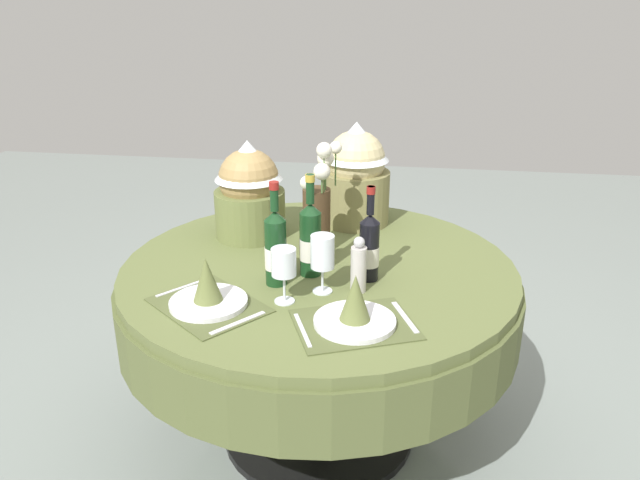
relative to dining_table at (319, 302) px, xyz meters
name	(u,v)px	position (x,y,z in m)	size (l,w,h in m)	color
ground	(319,431)	(0.00, 0.00, -0.58)	(8.00, 8.00, 0.00)	gray
dining_table	(319,302)	(0.00, 0.00, 0.00)	(1.42, 1.42, 0.73)	#5B6638
place_setting_left	(208,292)	(-0.29, -0.35, 0.19)	(0.43, 0.42, 0.16)	#4E562F
place_setting_right	(355,311)	(0.17, -0.40, 0.19)	(0.41, 0.37, 0.16)	#4E562F
flower_vase	(318,206)	(-0.02, 0.12, 0.32)	(0.13, 0.17, 0.42)	#47331E
wine_bottle_left	(310,239)	(-0.02, -0.08, 0.28)	(0.07, 0.07, 0.35)	#143819
wine_bottle_centre	(369,246)	(0.18, -0.09, 0.27)	(0.07, 0.07, 0.32)	black
wine_bottle_right	(276,247)	(-0.11, -0.17, 0.28)	(0.07, 0.07, 0.35)	#143819
wine_glass_left	(284,264)	(-0.06, -0.29, 0.28)	(0.08, 0.08, 0.18)	silver
wine_glass_right	(322,253)	(0.04, -0.21, 0.28)	(0.08, 0.08, 0.19)	silver
tumbler_near_right	(279,258)	(-0.13, -0.07, 0.19)	(0.07, 0.07, 0.09)	silver
pepper_mill	(359,267)	(0.16, -0.18, 0.23)	(0.05, 0.05, 0.19)	#B7B2AD
gift_tub_back_left	(249,187)	(-0.31, 0.24, 0.35)	(0.27, 0.27, 0.38)	olive
gift_tub_back_centre	(356,171)	(0.08, 0.45, 0.37)	(0.28, 0.28, 0.42)	olive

